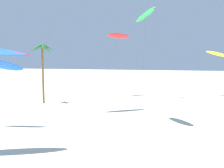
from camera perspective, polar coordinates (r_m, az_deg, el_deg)
palm_tree_2 at (r=44.99m, az=-15.27°, el=6.51°), size 3.90×4.00×10.23m
flying_kite_1 at (r=30.65m, az=7.39°, el=14.99°), size 3.42×4.90×13.79m
flying_kite_5 at (r=51.97m, az=1.47°, el=10.69°), size 5.03×8.04×12.87m
flying_kite_7 at (r=53.34m, az=22.44°, el=6.21°), size 4.37×10.99×9.47m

